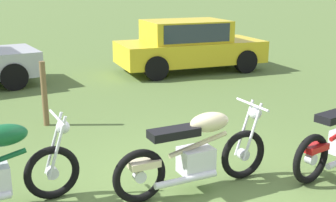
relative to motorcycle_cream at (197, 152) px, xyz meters
The scene contains 4 objects.
ground_plane 0.51m from the motorcycle_cream, 155.85° to the right, with size 120.00×120.00×0.00m, color #567038.
motorcycle_cream is the anchor object (origin of this frame).
car_yellow 7.27m from the motorcycle_cream, 67.04° to the left, with size 4.05×1.85×1.43m.
fence_post_wooden 3.50m from the motorcycle_cream, 114.48° to the left, with size 0.10×0.10×1.15m, color brown.
Camera 1 is at (-1.93, -4.34, 2.48)m, focal length 46.27 mm.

